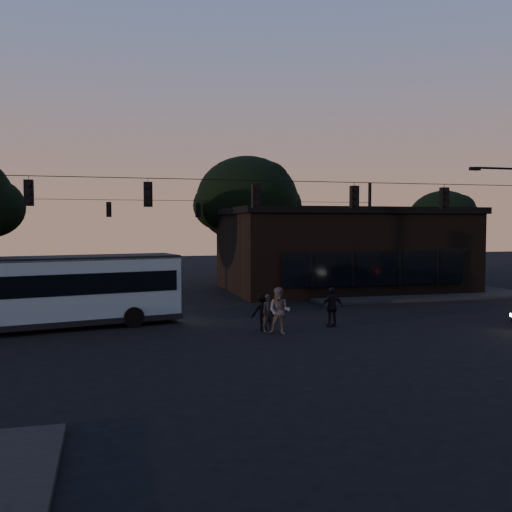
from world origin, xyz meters
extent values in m
plane|color=black|center=(0.00, 0.00, 0.00)|extent=(120.00, 120.00, 0.00)
cube|color=black|center=(12.00, 14.00, 0.07)|extent=(14.00, 10.00, 0.15)
cube|color=black|center=(9.00, 16.00, 2.50)|extent=(15.00, 10.00, 5.00)
cube|color=black|center=(9.00, 16.00, 5.20)|extent=(15.40, 10.40, 0.40)
cube|color=black|center=(9.00, 10.88, 1.80)|extent=(11.50, 0.18, 2.00)
cylinder|color=black|center=(4.00, 22.00, 2.00)|extent=(0.44, 0.44, 4.00)
ellipsoid|color=black|center=(4.00, 22.00, 6.20)|extent=(7.60, 7.60, 6.46)
cylinder|color=black|center=(18.00, 18.00, 1.50)|extent=(0.44, 0.44, 3.00)
ellipsoid|color=black|center=(18.00, 18.00, 4.65)|extent=(5.20, 5.20, 4.42)
cylinder|color=black|center=(0.00, 4.00, 6.20)|extent=(26.00, 0.03, 0.03)
cube|color=black|center=(-9.00, 4.00, 5.55)|extent=(0.34, 0.30, 1.00)
cube|color=black|center=(-4.50, 4.00, 5.55)|extent=(0.34, 0.30, 1.00)
cube|color=black|center=(0.00, 4.00, 5.55)|extent=(0.34, 0.30, 1.00)
cube|color=black|center=(4.50, 4.00, 5.55)|extent=(0.34, 0.30, 1.00)
cube|color=black|center=(9.00, 4.00, 5.55)|extent=(0.34, 0.30, 1.00)
cylinder|color=black|center=(13.00, 20.00, 3.75)|extent=(0.24, 0.24, 7.50)
cylinder|color=black|center=(0.00, 20.00, 6.00)|extent=(26.00, 0.03, 0.03)
cube|color=black|center=(-6.00, 20.00, 5.35)|extent=(0.34, 0.30, 1.00)
cube|color=black|center=(0.00, 20.00, 5.35)|extent=(0.34, 0.30, 1.00)
cube|color=black|center=(6.00, 20.00, 5.35)|extent=(0.34, 0.30, 1.00)
cube|color=#819BA4|center=(-8.44, 5.44, 1.68)|extent=(10.85, 4.63, 2.50)
cube|color=black|center=(-8.44, 5.44, 1.92)|extent=(10.45, 4.58, 0.87)
cube|color=black|center=(-8.44, 5.44, 2.93)|extent=(10.85, 4.63, 0.14)
cube|color=black|center=(-8.44, 5.44, 0.34)|extent=(10.96, 4.71, 0.24)
cylinder|color=black|center=(-5.08, 4.95, 0.43)|extent=(0.90, 0.42, 0.87)
cylinder|color=black|center=(-5.60, 7.30, 0.43)|extent=(0.90, 0.42, 0.87)
imported|color=black|center=(0.15, 2.64, 0.76)|extent=(0.65, 0.54, 1.52)
imported|color=#534B4C|center=(0.43, 1.96, 0.93)|extent=(1.13, 1.06, 1.86)
imported|color=black|center=(3.07, 2.97, 0.84)|extent=(1.01, 0.46, 1.69)
imported|color=black|center=(0.00, 2.83, 0.78)|extent=(1.09, 0.74, 1.56)
camera|label=1|loc=(-6.09, -19.40, 4.32)|focal=40.00mm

